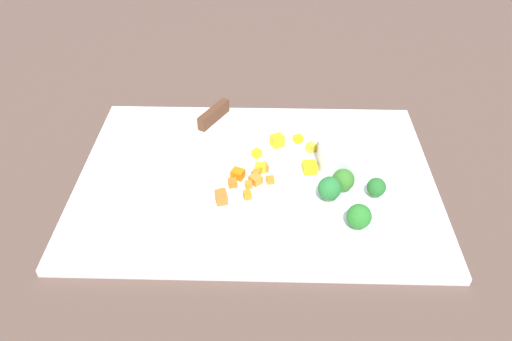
% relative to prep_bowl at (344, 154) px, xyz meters
% --- Properties ---
extents(ground_plane, '(4.00, 4.00, 0.00)m').
position_rel_prep_bowl_xyz_m(ground_plane, '(0.13, 0.03, -0.04)').
color(ground_plane, brown).
extents(cutting_board, '(0.54, 0.38, 0.01)m').
position_rel_prep_bowl_xyz_m(cutting_board, '(0.13, 0.03, -0.03)').
color(cutting_board, white).
rests_on(cutting_board, ground_plane).
extents(prep_bowl, '(0.08, 0.08, 0.05)m').
position_rel_prep_bowl_xyz_m(prep_bowl, '(0.00, 0.00, 0.00)').
color(prep_bowl, white).
rests_on(prep_bowl, cutting_board).
extents(chef_knife, '(0.19, 0.33, 0.02)m').
position_rel_prep_bowl_xyz_m(chef_knife, '(0.24, -0.06, -0.02)').
color(chef_knife, silver).
rests_on(chef_knife, cutting_board).
extents(carrot_dice_0, '(0.02, 0.02, 0.01)m').
position_rel_prep_bowl_xyz_m(carrot_dice_0, '(0.12, 0.01, -0.02)').
color(carrot_dice_0, orange).
rests_on(carrot_dice_0, cutting_board).
extents(carrot_dice_1, '(0.02, 0.02, 0.01)m').
position_rel_prep_bowl_xyz_m(carrot_dice_1, '(0.17, 0.05, -0.02)').
color(carrot_dice_1, orange).
rests_on(carrot_dice_1, cutting_board).
extents(carrot_dice_2, '(0.01, 0.01, 0.01)m').
position_rel_prep_bowl_xyz_m(carrot_dice_2, '(0.14, 0.05, -0.02)').
color(carrot_dice_2, orange).
rests_on(carrot_dice_2, cutting_board).
extents(carrot_dice_3, '(0.01, 0.01, 0.01)m').
position_rel_prep_bowl_xyz_m(carrot_dice_3, '(0.13, 0.02, -0.02)').
color(carrot_dice_3, orange).
rests_on(carrot_dice_3, cutting_board).
extents(carrot_dice_4, '(0.01, 0.01, 0.01)m').
position_rel_prep_bowl_xyz_m(carrot_dice_4, '(0.18, 0.07, -0.02)').
color(carrot_dice_4, orange).
rests_on(carrot_dice_4, cutting_board).
extents(carrot_dice_5, '(0.02, 0.02, 0.01)m').
position_rel_prep_bowl_xyz_m(carrot_dice_5, '(0.13, 0.04, -0.02)').
color(carrot_dice_5, orange).
rests_on(carrot_dice_5, cutting_board).
extents(carrot_dice_6, '(0.02, 0.02, 0.01)m').
position_rel_prep_bowl_xyz_m(carrot_dice_6, '(0.16, 0.03, -0.02)').
color(carrot_dice_6, orange).
rests_on(carrot_dice_6, cutting_board).
extents(carrot_dice_7, '(0.01, 0.01, 0.01)m').
position_rel_prep_bowl_xyz_m(carrot_dice_7, '(0.11, 0.04, -0.02)').
color(carrot_dice_7, orange).
rests_on(carrot_dice_7, cutting_board).
extents(carrot_dice_8, '(0.02, 0.02, 0.02)m').
position_rel_prep_bowl_xyz_m(carrot_dice_8, '(0.18, 0.09, -0.02)').
color(carrot_dice_8, orange).
rests_on(carrot_dice_8, cutting_board).
extents(carrot_dice_9, '(0.01, 0.01, 0.01)m').
position_rel_prep_bowl_xyz_m(carrot_dice_9, '(0.14, 0.08, -0.02)').
color(carrot_dice_9, orange).
rests_on(carrot_dice_9, cutting_board).
extents(pepper_dice_0, '(0.02, 0.02, 0.01)m').
position_rel_prep_bowl_xyz_m(pepper_dice_0, '(0.05, -0.04, -0.02)').
color(pepper_dice_0, yellow).
rests_on(pepper_dice_0, cutting_board).
extents(pepper_dice_1, '(0.01, 0.01, 0.01)m').
position_rel_prep_bowl_xyz_m(pepper_dice_1, '(0.03, -0.04, -0.02)').
color(pepper_dice_1, yellow).
rests_on(pepper_dice_1, cutting_board).
extents(pepper_dice_2, '(0.02, 0.02, 0.01)m').
position_rel_prep_bowl_xyz_m(pepper_dice_2, '(0.13, -0.02, -0.02)').
color(pepper_dice_2, yellow).
rests_on(pepper_dice_2, cutting_board).
extents(pepper_dice_3, '(0.02, 0.02, 0.01)m').
position_rel_prep_bowl_xyz_m(pepper_dice_3, '(0.07, -0.06, -0.02)').
color(pepper_dice_3, yellow).
rests_on(pepper_dice_3, cutting_board).
extents(pepper_dice_4, '(0.03, 0.02, 0.02)m').
position_rel_prep_bowl_xyz_m(pepper_dice_4, '(0.10, -0.05, -0.01)').
color(pepper_dice_4, yellow).
rests_on(pepper_dice_4, cutting_board).
extents(pepper_dice_5, '(0.02, 0.01, 0.01)m').
position_rel_prep_bowl_xyz_m(pepper_dice_5, '(0.13, 0.02, -0.02)').
color(pepper_dice_5, yellow).
rests_on(pepper_dice_5, cutting_board).
extents(pepper_dice_6, '(0.02, 0.02, 0.01)m').
position_rel_prep_bowl_xyz_m(pepper_dice_6, '(0.05, 0.01, -0.02)').
color(pepper_dice_6, yellow).
rests_on(pepper_dice_6, cutting_board).
extents(broccoli_floret_0, '(0.03, 0.03, 0.04)m').
position_rel_prep_bowl_xyz_m(broccoli_floret_0, '(0.03, 0.08, -0.00)').
color(broccoli_floret_0, '#85AB65').
rests_on(broccoli_floret_0, cutting_board).
extents(broccoli_floret_1, '(0.03, 0.03, 0.04)m').
position_rel_prep_bowl_xyz_m(broccoli_floret_1, '(-0.01, 0.13, -0.01)').
color(broccoli_floret_1, '#96B769').
rests_on(broccoli_floret_1, cutting_board).
extents(broccoli_floret_2, '(0.03, 0.03, 0.04)m').
position_rel_prep_bowl_xyz_m(broccoli_floret_2, '(0.01, 0.06, -0.01)').
color(broccoli_floret_2, '#83AB6C').
rests_on(broccoli_floret_2, cutting_board).
extents(broccoli_floret_3, '(0.03, 0.03, 0.03)m').
position_rel_prep_bowl_xyz_m(broccoli_floret_3, '(-0.04, 0.07, -0.01)').
color(broccoli_floret_3, '#85BF54').
rests_on(broccoli_floret_3, cutting_board).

